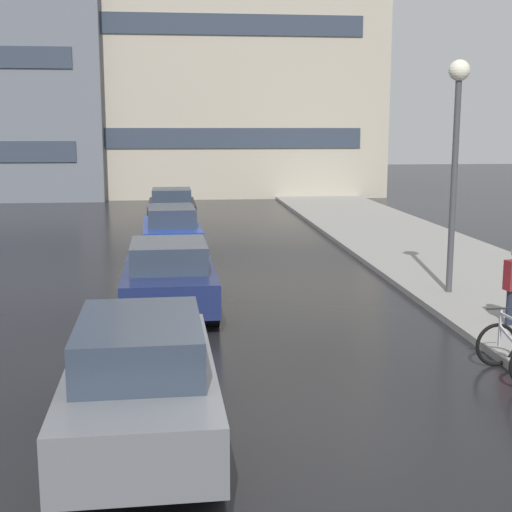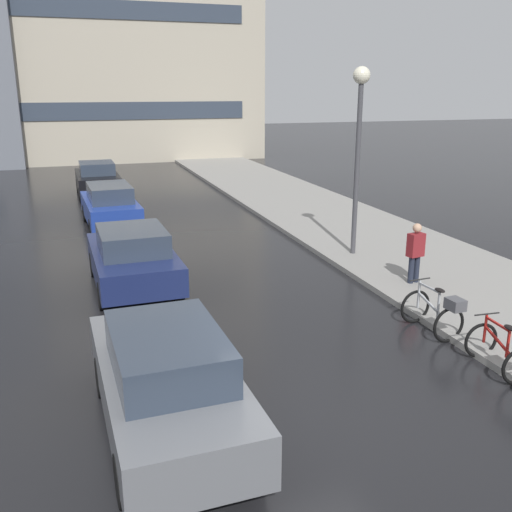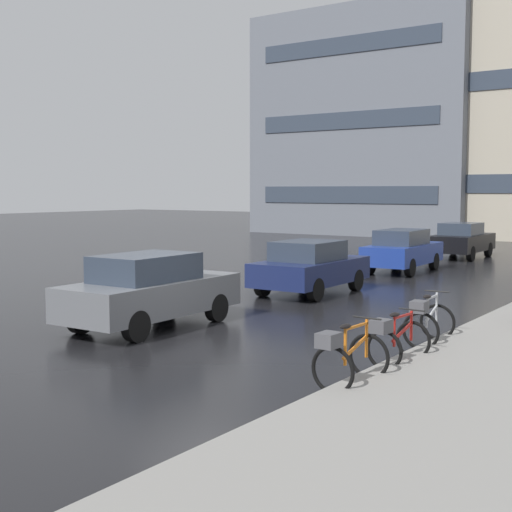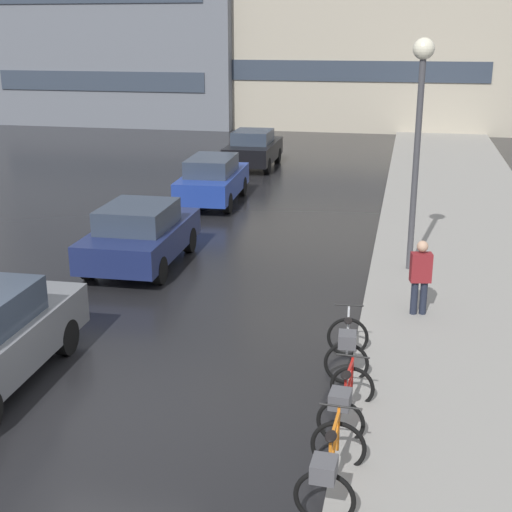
{
  "view_description": "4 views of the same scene",
  "coord_description": "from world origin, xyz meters",
  "px_view_note": "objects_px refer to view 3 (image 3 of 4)",
  "views": [
    {
      "loc": [
        -1.61,
        -7.87,
        3.84
      ],
      "look_at": [
        -0.28,
        4.84,
        1.57
      ],
      "focal_mm": 50.0,
      "sensor_mm": 36.0,
      "label": 1
    },
    {
      "loc": [
        -3.2,
        -6.71,
        4.8
      ],
      "look_at": [
        0.55,
        4.75,
        1.23
      ],
      "focal_mm": 40.0,
      "sensor_mm": 36.0,
      "label": 2
    },
    {
      "loc": [
        8.59,
        -10.72,
        3.0
      ],
      "look_at": [
        -0.43,
        2.13,
        1.54
      ],
      "focal_mm": 50.0,
      "sensor_mm": 36.0,
      "label": 3
    },
    {
      "loc": [
        4.32,
        -8.65,
        5.5
      ],
      "look_at": [
        1.54,
        4.28,
        1.3
      ],
      "focal_mm": 50.0,
      "sensor_mm": 36.0,
      "label": 4
    }
  ],
  "objects_px": {
    "bicycle_second": "(395,338)",
    "car_black": "(462,240)",
    "bicycle_third": "(427,320)",
    "car_navy": "(310,267)",
    "bicycle_nearest": "(347,356)",
    "car_grey": "(150,290)",
    "car_blue": "(403,250)"
  },
  "relations": [
    {
      "from": "car_grey",
      "to": "car_blue",
      "type": "xyz_separation_m",
      "value": [
        0.2,
        13.13,
        -0.02
      ]
    },
    {
      "from": "bicycle_second",
      "to": "car_grey",
      "type": "height_order",
      "value": "car_grey"
    },
    {
      "from": "bicycle_second",
      "to": "car_blue",
      "type": "xyz_separation_m",
      "value": [
        -5.61,
        13.25,
        0.32
      ]
    },
    {
      "from": "bicycle_second",
      "to": "car_black",
      "type": "relative_size",
      "value": 0.34
    },
    {
      "from": "bicycle_second",
      "to": "car_black",
      "type": "distance_m",
      "value": 20.64
    },
    {
      "from": "bicycle_third",
      "to": "car_black",
      "type": "distance_m",
      "value": 18.88
    },
    {
      "from": "bicycle_third",
      "to": "bicycle_second",
      "type": "bearing_deg",
      "value": -85.67
    },
    {
      "from": "bicycle_nearest",
      "to": "car_grey",
      "type": "bearing_deg",
      "value": 162.41
    },
    {
      "from": "bicycle_second",
      "to": "bicycle_third",
      "type": "height_order",
      "value": "bicycle_third"
    },
    {
      "from": "bicycle_second",
      "to": "car_navy",
      "type": "xyz_separation_m",
      "value": [
        -5.57,
        6.55,
        0.3
      ]
    },
    {
      "from": "bicycle_third",
      "to": "car_grey",
      "type": "relative_size",
      "value": 0.32
    },
    {
      "from": "bicycle_second",
      "to": "bicycle_third",
      "type": "relative_size",
      "value": 1.0
    },
    {
      "from": "car_grey",
      "to": "car_blue",
      "type": "distance_m",
      "value": 13.13
    },
    {
      "from": "bicycle_third",
      "to": "car_navy",
      "type": "xyz_separation_m",
      "value": [
        -5.43,
        4.75,
        0.28
      ]
    },
    {
      "from": "car_black",
      "to": "bicycle_second",
      "type": "bearing_deg",
      "value": -74.03
    },
    {
      "from": "car_grey",
      "to": "car_black",
      "type": "bearing_deg",
      "value": 89.62
    },
    {
      "from": "car_grey",
      "to": "car_blue",
      "type": "height_order",
      "value": "car_grey"
    },
    {
      "from": "bicycle_third",
      "to": "car_blue",
      "type": "relative_size",
      "value": 0.33
    },
    {
      "from": "car_blue",
      "to": "bicycle_nearest",
      "type": "bearing_deg",
      "value": -69.51
    },
    {
      "from": "bicycle_nearest",
      "to": "car_black",
      "type": "bearing_deg",
      "value": 104.71
    },
    {
      "from": "car_blue",
      "to": "car_black",
      "type": "distance_m",
      "value": 6.59
    },
    {
      "from": "car_grey",
      "to": "car_navy",
      "type": "distance_m",
      "value": 6.43
    },
    {
      "from": "bicycle_nearest",
      "to": "car_grey",
      "type": "relative_size",
      "value": 0.33
    },
    {
      "from": "bicycle_third",
      "to": "car_black",
      "type": "xyz_separation_m",
      "value": [
        -5.54,
        18.04,
        0.28
      ]
    },
    {
      "from": "bicycle_second",
      "to": "car_navy",
      "type": "height_order",
      "value": "car_navy"
    },
    {
      "from": "car_grey",
      "to": "car_navy",
      "type": "height_order",
      "value": "car_grey"
    },
    {
      "from": "car_blue",
      "to": "car_black",
      "type": "relative_size",
      "value": 1.03
    },
    {
      "from": "car_navy",
      "to": "car_blue",
      "type": "xyz_separation_m",
      "value": [
        -0.04,
        6.7,
        0.02
      ]
    },
    {
      "from": "bicycle_third",
      "to": "car_navy",
      "type": "relative_size",
      "value": 0.34
    },
    {
      "from": "car_black",
      "to": "bicycle_nearest",
      "type": "bearing_deg",
      "value": -75.29
    },
    {
      "from": "bicycle_third",
      "to": "car_blue",
      "type": "bearing_deg",
      "value": 115.56
    },
    {
      "from": "bicycle_third",
      "to": "car_black",
      "type": "bearing_deg",
      "value": 107.08
    }
  ]
}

